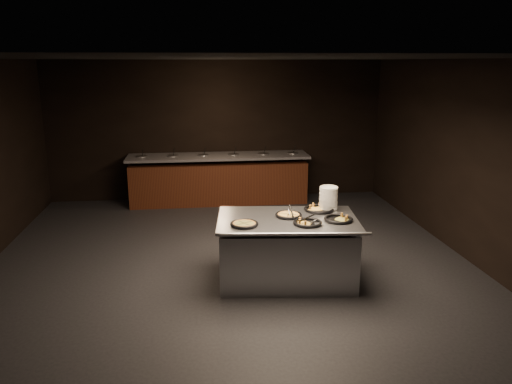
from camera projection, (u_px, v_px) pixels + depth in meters
room at (231, 170)px, 6.68m from camera, size 7.02×8.02×2.92m
salad_bar at (219, 182)px, 10.35m from camera, size 3.70×0.83×1.18m
serving_counter at (287, 251)px, 6.64m from camera, size 1.93×1.36×0.87m
plate_stack at (328, 198)px, 6.89m from camera, size 0.25×0.25×0.32m
pan_veggie_whole at (244, 224)px, 6.24m from camera, size 0.36×0.36×0.04m
pan_cheese_whole at (289, 215)px, 6.61m from camera, size 0.35×0.35×0.04m
pan_cheese_slices_a at (319, 209)px, 6.87m from camera, size 0.41×0.41×0.04m
pan_cheese_slices_b at (308, 223)px, 6.29m from camera, size 0.37×0.37×0.04m
pan_veggie_slices at (338, 219)px, 6.43m from camera, size 0.37×0.37×0.04m
server_left at (290, 212)px, 6.57m from camera, size 0.10×0.31×0.15m
server_right at (310, 220)px, 6.23m from camera, size 0.31×0.11×0.15m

